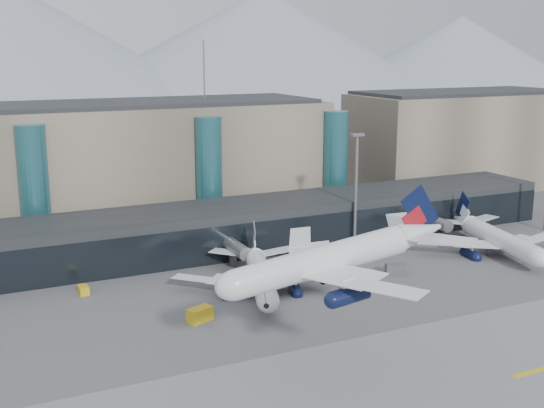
{
  "coord_description": "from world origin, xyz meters",
  "views": [
    {
      "loc": [
        -50.12,
        -77.83,
        43.58
      ],
      "look_at": [
        1.83,
        32.0,
        15.86
      ],
      "focal_mm": 45.0,
      "sensor_mm": 36.0,
      "label": 1
    }
  ],
  "objects": [
    {
      "name": "terminal_east",
      "position": [
        95.0,
        90.0,
        15.44
      ],
      "size": [
        70.0,
        30.0,
        31.0
      ],
      "color": "gray",
      "rests_on": "ground"
    },
    {
      "name": "concourse",
      "position": [
        -0.02,
        57.73,
        4.97
      ],
      "size": [
        170.0,
        27.0,
        10.0
      ],
      "color": "black",
      "rests_on": "ground"
    },
    {
      "name": "runway_strip",
      "position": [
        0.0,
        -15.0,
        0.02
      ],
      "size": [
        400.0,
        40.0,
        0.04
      ],
      "primitive_type": "cube",
      "color": "slate",
      "rests_on": "ground"
    },
    {
      "name": "hero_jet",
      "position": [
        -4.52,
        -3.68,
        17.85
      ],
      "size": [
        34.15,
        35.06,
        11.3
      ],
      "rotation": [
        0.0,
        -0.14,
        -0.04
      ],
      "color": "white",
      "rests_on": "ground"
    },
    {
      "name": "veh_d",
      "position": [
        42.72,
        46.0,
        0.8
      ],
      "size": [
        2.48,
        3.16,
        1.6
      ],
      "primitive_type": "cube",
      "rotation": [
        0.0,
        0.0,
        1.16
      ],
      "color": "silver",
      "rests_on": "ground"
    },
    {
      "name": "veh_c",
      "position": [
        26.88,
        27.86,
        1.06
      ],
      "size": [
        4.29,
        3.26,
        2.12
      ],
      "primitive_type": "cube",
      "rotation": [
        0.0,
        0.0,
        -0.37
      ],
      "color": "#4A4A4F",
      "rests_on": "ground"
    },
    {
      "name": "mountain_ridge",
      "position": [
        15.97,
        380.0,
        45.74
      ],
      "size": [
        910.0,
        400.0,
        110.0
      ],
      "color": "gray",
      "rests_on": "ground"
    },
    {
      "name": "jet_parked_right",
      "position": [
        55.67,
        32.48,
        4.54
      ],
      "size": [
        36.5,
        37.23,
        11.99
      ],
      "rotation": [
        0.0,
        0.0,
        1.37
      ],
      "color": "white",
      "rests_on": "ground"
    },
    {
      "name": "veh_b",
      "position": [
        -31.04,
        42.79,
        0.78
      ],
      "size": [
        1.82,
        2.8,
        1.57
      ],
      "primitive_type": "cube",
      "rotation": [
        0.0,
        0.0,
        1.63
      ],
      "color": "gold",
      "rests_on": "ground"
    },
    {
      "name": "jet_parked_mid",
      "position": [
        -0.61,
        32.31,
        4.16
      ],
      "size": [
        32.3,
        34.22,
        11.0
      ],
      "rotation": [
        0.0,
        0.0,
        1.24
      ],
      "color": "white",
      "rests_on": "ground"
    },
    {
      "name": "runway_markings",
      "position": [
        -0.0,
        -15.0,
        0.05
      ],
      "size": [
        128.0,
        1.0,
        0.02
      ],
      "color": "gold",
      "rests_on": "ground"
    },
    {
      "name": "teal_towers",
      "position": [
        -14.99,
        74.01,
        14.01
      ],
      "size": [
        116.4,
        19.4,
        46.0
      ],
      "color": "#27656F",
      "rests_on": "ground"
    },
    {
      "name": "veh_h",
      "position": [
        -16.08,
        21.76,
        1.16
      ],
      "size": [
        4.7,
        3.57,
        2.31
      ],
      "primitive_type": "cube",
      "rotation": [
        0.0,
        0.0,
        0.37
      ],
      "color": "gold",
      "rests_on": "ground"
    },
    {
      "name": "terminal_main",
      "position": [
        -25.0,
        90.0,
        15.44
      ],
      "size": [
        130.0,
        30.0,
        31.0
      ],
      "color": "gray",
      "rests_on": "ground"
    },
    {
      "name": "lightmast_mid",
      "position": [
        30.0,
        48.0,
        14.42
      ],
      "size": [
        3.0,
        1.2,
        25.6
      ],
      "color": "slate",
      "rests_on": "ground"
    },
    {
      "name": "ground",
      "position": [
        0.0,
        0.0,
        0.0
      ],
      "size": [
        900.0,
        900.0,
        0.0
      ],
      "primitive_type": "plane",
      "color": "#515154",
      "rests_on": "ground"
    }
  ]
}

